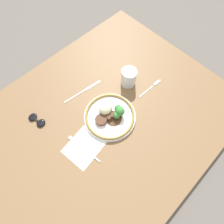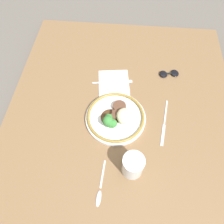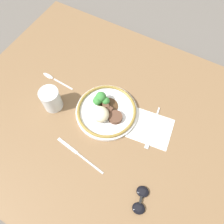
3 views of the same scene
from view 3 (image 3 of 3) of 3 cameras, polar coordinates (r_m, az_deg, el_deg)
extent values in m
plane|color=#5B5651|center=(0.94, -1.39, -2.41)|extent=(8.00, 8.00, 0.00)
cube|color=brown|center=(0.92, -1.42, -1.96)|extent=(1.25, 1.01, 0.03)
cube|color=white|center=(0.90, 10.02, -4.20)|extent=(0.19, 0.16, 0.00)
cylinder|color=white|center=(0.91, -1.41, 0.07)|extent=(0.26, 0.26, 0.01)
torus|color=olive|center=(0.90, -1.42, 0.47)|extent=(0.25, 0.25, 0.01)
ellipsoid|color=beige|center=(0.87, -3.10, -0.57)|extent=(0.07, 0.07, 0.05)
cylinder|color=brown|center=(0.88, 0.87, -1.37)|extent=(0.06, 0.06, 0.02)
cylinder|color=#472D19|center=(0.92, -0.96, 1.55)|extent=(0.08, 0.08, 0.00)
cube|color=brown|center=(0.90, -1.65, 1.52)|extent=(0.04, 0.04, 0.03)
cube|color=brown|center=(0.90, -1.66, 1.47)|extent=(0.03, 0.03, 0.02)
cube|color=brown|center=(0.90, -0.65, 0.58)|extent=(0.02, 0.02, 0.02)
cylinder|color=#669E51|center=(0.92, -2.84, 3.11)|extent=(0.02, 0.02, 0.02)
sphere|color=#387F38|center=(0.90, -2.91, 3.98)|extent=(0.04, 0.04, 0.04)
cylinder|color=#669E51|center=(0.92, -3.42, 2.71)|extent=(0.01, 0.01, 0.01)
sphere|color=#387F38|center=(0.91, -3.47, 3.26)|extent=(0.03, 0.03, 0.03)
cylinder|color=#669E51|center=(0.92, -3.47, 2.59)|extent=(0.01, 0.01, 0.02)
sphere|color=#387F38|center=(0.90, -3.55, 3.31)|extent=(0.04, 0.04, 0.04)
cylinder|color=#669E51|center=(0.92, -3.80, 2.24)|extent=(0.01, 0.01, 0.02)
sphere|color=#387F38|center=(0.90, -3.89, 2.95)|extent=(0.04, 0.04, 0.04)
cylinder|color=#669E51|center=(0.92, -1.62, 2.35)|extent=(0.01, 0.01, 0.01)
sphere|color=#387F38|center=(0.90, -1.65, 2.94)|extent=(0.03, 0.03, 0.03)
cylinder|color=yellow|center=(0.94, -15.34, 2.65)|extent=(0.07, 0.07, 0.06)
cylinder|color=silver|center=(0.93, -15.62, 3.24)|extent=(0.08, 0.08, 0.10)
cube|color=silver|center=(0.92, 11.28, -1.90)|extent=(0.02, 0.12, 0.00)
cube|color=silver|center=(0.88, 9.55, -7.33)|extent=(0.03, 0.07, 0.00)
cube|color=silver|center=(0.85, -5.97, -13.03)|extent=(0.13, 0.03, 0.00)
cube|color=silver|center=(0.88, -11.57, -8.60)|extent=(0.10, 0.03, 0.00)
cube|color=silver|center=(1.02, -12.63, 7.11)|extent=(0.11, 0.01, 0.00)
ellipsoid|color=silver|center=(1.06, -16.34, 9.09)|extent=(0.06, 0.02, 0.01)
ellipsoid|color=black|center=(0.82, 8.01, -19.90)|extent=(0.05, 0.05, 0.01)
ellipsoid|color=black|center=(0.82, 6.95, -23.71)|extent=(0.05, 0.05, 0.01)
cube|color=black|center=(0.82, 7.51, -21.78)|extent=(0.01, 0.03, 0.00)
camera|label=1|loc=(0.61, 50.53, 50.46)|focal=28.00mm
camera|label=2|loc=(0.77, -57.29, 46.64)|focal=35.00mm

